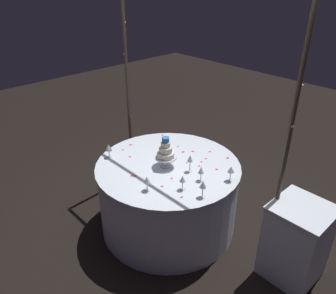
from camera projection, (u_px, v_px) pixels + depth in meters
The scene contains 32 objects.
ground_plane at pixel (168, 224), 3.72m from camera, with size 12.00×12.00×0.00m, color black.
decorative_arch at pixel (192, 77), 3.15m from camera, with size 2.14×0.06×2.48m.
main_table at pixel (168, 196), 3.54m from camera, with size 1.46×1.46×0.77m.
side_table at pixel (296, 242), 2.95m from camera, with size 0.48×0.48×0.76m.
tiered_cake at pixel (166, 152), 3.25m from camera, with size 0.22×0.22×0.32m.
wine_glass_0 at pixel (147, 180), 2.92m from camera, with size 0.06×0.06×0.14m.
wine_glass_1 at pixel (109, 148), 3.44m from camera, with size 0.07×0.07×0.15m.
wine_glass_2 at pixel (201, 171), 3.06m from camera, with size 0.06×0.06×0.15m.
wine_glass_3 at pixel (183, 180), 2.93m from camera, with size 0.06×0.06×0.14m.
wine_glass_4 at pixel (190, 159), 3.19m from camera, with size 0.06×0.06×0.18m.
wine_glass_5 at pixel (203, 185), 2.83m from camera, with size 0.06×0.06×0.16m.
wine_glass_6 at pixel (231, 170), 3.05m from camera, with size 0.06×0.06×0.15m.
rose_petal_0 at pixel (123, 150), 3.62m from camera, with size 0.02×0.02×0.00m, color #E02D47.
rose_petal_1 at pixel (130, 157), 3.49m from camera, with size 0.03×0.02×0.00m, color #E02D47.
rose_petal_2 at pixel (172, 178), 3.13m from camera, with size 0.03×0.02×0.00m, color #E02D47.
rose_petal_3 at pixel (178, 146), 3.69m from camera, with size 0.03×0.02×0.00m, color #E02D47.
rose_petal_4 at pixel (162, 135), 3.94m from camera, with size 0.03×0.02×0.00m, color #E02D47.
rose_petal_5 at pixel (186, 163), 3.38m from camera, with size 0.02×0.02×0.00m, color #E02D47.
rose_petal_6 at pixel (132, 176), 3.17m from camera, with size 0.04×0.03×0.00m, color #E02D47.
rose_petal_7 at pixel (210, 152), 3.58m from camera, with size 0.03×0.02×0.00m, color #E02D47.
rose_petal_8 at pixel (206, 159), 3.46m from camera, with size 0.03×0.02×0.00m, color #E02D47.
rose_petal_9 at pixel (164, 147), 3.68m from camera, with size 0.03×0.02×0.00m, color #E02D47.
rose_petal_10 at pixel (201, 162), 3.40m from camera, with size 0.03×0.02×0.00m, color #E02D47.
rose_petal_11 at pixel (199, 166), 3.33m from camera, with size 0.03×0.02×0.00m, color #E02D47.
rose_petal_12 at pixel (135, 176), 3.17m from camera, with size 0.04×0.03×0.00m, color #E02D47.
rose_petal_13 at pixel (131, 145), 3.72m from camera, with size 0.04×0.03×0.00m, color #E02D47.
rose_petal_14 at pixel (182, 197), 2.88m from camera, with size 0.03×0.02×0.00m, color #E02D47.
rose_petal_15 at pixel (193, 151), 3.59m from camera, with size 0.04×0.03×0.00m, color #E02D47.
rose_petal_16 at pixel (217, 169), 3.27m from camera, with size 0.03×0.02×0.00m, color #E02D47.
rose_petal_17 at pixel (162, 186), 3.02m from camera, with size 0.03×0.02×0.00m, color #E02D47.
rose_petal_18 at pixel (228, 158), 3.47m from camera, with size 0.04×0.03×0.00m, color #E02D47.
rose_petal_19 at pixel (183, 152), 3.58m from camera, with size 0.04×0.03×0.00m, color #E02D47.
Camera 1 is at (2.09, -1.97, 2.51)m, focal length 35.77 mm.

